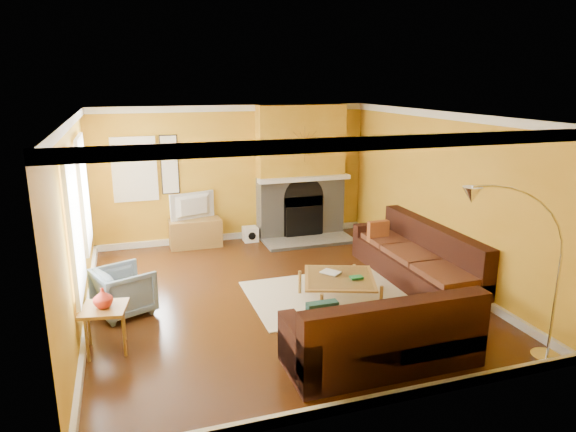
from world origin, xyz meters
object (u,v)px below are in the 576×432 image
object	(u,v)px
coffee_table	(339,289)
media_console	(195,233)
sectional_sofa	(364,274)
arc_lamp	(516,280)
side_table	(106,329)
armchair	(124,291)

from	to	relation	value
coffee_table	media_console	world-z (taller)	media_console
sectional_sofa	coffee_table	distance (m)	0.44
arc_lamp	side_table	bearing A→B (deg)	157.19
armchair	arc_lamp	xyz separation A→B (m)	(4.10, -2.82, 0.74)
media_console	armchair	world-z (taller)	armchair
sectional_sofa	coffee_table	bearing A→B (deg)	155.70
coffee_table	armchair	distance (m)	3.06
sectional_sofa	arc_lamp	world-z (taller)	arc_lamp
media_console	arc_lamp	size ratio (longest dim) A/B	0.47
sectional_sofa	side_table	bearing A→B (deg)	-175.51
sectional_sofa	side_table	size ratio (longest dim) A/B	7.05
armchair	arc_lamp	distance (m)	5.03
side_table	arc_lamp	bearing A→B (deg)	-22.81
sectional_sofa	media_console	world-z (taller)	sectional_sofa
media_console	side_table	xyz separation A→B (m)	(-1.59, -3.70, 0.01)
media_console	armchair	xyz separation A→B (m)	(-1.37, -2.70, 0.06)
sectional_sofa	armchair	bearing A→B (deg)	167.65
media_console	arc_lamp	world-z (taller)	arc_lamp
coffee_table	media_console	xyz separation A→B (m)	(-1.63, 3.28, 0.08)
side_table	arc_lamp	world-z (taller)	arc_lamp
media_console	sectional_sofa	bearing A→B (deg)	-60.24
coffee_table	media_console	size ratio (longest dim) A/B	1.01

